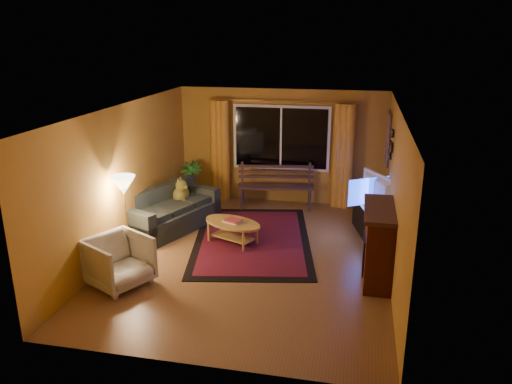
% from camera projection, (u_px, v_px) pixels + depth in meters
% --- Properties ---
extents(floor, '(4.50, 6.00, 0.02)m').
position_uv_depth(floor, '(252.00, 256.00, 8.51)').
color(floor, brown).
rests_on(floor, ground).
extents(ceiling, '(4.50, 6.00, 0.02)m').
position_uv_depth(ceiling, '(252.00, 108.00, 7.74)').
color(ceiling, white).
rests_on(ceiling, ground).
extents(wall_back, '(4.50, 0.02, 2.50)m').
position_uv_depth(wall_back, '(281.00, 146.00, 10.93)').
color(wall_back, '#B5812E').
rests_on(wall_back, ground).
extents(wall_left, '(0.02, 6.00, 2.50)m').
position_uv_depth(wall_left, '(124.00, 178.00, 8.56)').
color(wall_left, '#B5812E').
rests_on(wall_left, ground).
extents(wall_right, '(0.02, 6.00, 2.50)m').
position_uv_depth(wall_right, '(395.00, 195.00, 7.68)').
color(wall_right, '#B5812E').
rests_on(wall_right, ground).
extents(window, '(2.00, 0.02, 1.30)m').
position_uv_depth(window, '(281.00, 138.00, 10.81)').
color(window, black).
rests_on(window, wall_back).
extents(curtain_rod, '(3.20, 0.03, 0.03)m').
position_uv_depth(curtain_rod, '(281.00, 101.00, 10.52)').
color(curtain_rod, '#BF8C3F').
rests_on(curtain_rod, wall_back).
extents(curtain_left, '(0.36, 0.36, 2.24)m').
position_uv_depth(curtain_left, '(220.00, 151.00, 11.11)').
color(curtain_left, orange).
rests_on(curtain_left, ground).
extents(curtain_right, '(0.36, 0.36, 2.24)m').
position_uv_depth(curtain_right, '(343.00, 157.00, 10.59)').
color(curtain_right, orange).
rests_on(curtain_right, ground).
extents(bench, '(1.68, 0.73, 0.49)m').
position_uv_depth(bench, '(276.00, 197.00, 10.77)').
color(bench, '#342121').
rests_on(bench, ground).
extents(potted_plant, '(0.55, 0.55, 0.92)m').
position_uv_depth(potted_plant, '(191.00, 183.00, 11.04)').
color(potted_plant, '#235B1E').
rests_on(potted_plant, ground).
extents(sofa, '(1.55, 2.17, 0.81)m').
position_uv_depth(sofa, '(171.00, 210.00, 9.53)').
color(sofa, '#232927').
rests_on(sofa, ground).
extents(dog, '(0.34, 0.46, 0.50)m').
position_uv_depth(dog, '(181.00, 191.00, 9.86)').
color(dog, olive).
rests_on(dog, sofa).
extents(armchair, '(1.06, 1.08, 0.84)m').
position_uv_depth(armchair, '(119.00, 259.00, 7.42)').
color(armchair, beige).
rests_on(armchair, ground).
extents(floor_lamp, '(0.24, 0.24, 1.44)m').
position_uv_depth(floor_lamp, '(126.00, 219.00, 8.17)').
color(floor_lamp, '#BF8C3F').
rests_on(floor_lamp, ground).
extents(rug, '(2.65, 3.61, 0.02)m').
position_uv_depth(rug, '(252.00, 239.00, 9.15)').
color(rug, '#7F0705').
rests_on(rug, ground).
extents(coffee_table, '(1.48, 1.48, 0.41)m').
position_uv_depth(coffee_table, '(233.00, 232.00, 8.96)').
color(coffee_table, '#AF863B').
rests_on(coffee_table, ground).
extents(tv_console, '(0.75, 1.40, 0.56)m').
position_uv_depth(tv_console, '(372.00, 221.00, 9.28)').
color(tv_console, black).
rests_on(tv_console, ground).
extents(television, '(0.69, 0.99, 0.62)m').
position_uv_depth(television, '(375.00, 191.00, 9.10)').
color(television, black).
rests_on(television, tv_console).
extents(fireplace, '(0.40, 1.20, 1.10)m').
position_uv_depth(fireplace, '(379.00, 246.00, 7.57)').
color(fireplace, maroon).
rests_on(fireplace, ground).
extents(mirror_cluster, '(0.06, 0.60, 0.56)m').
position_uv_depth(mirror_cluster, '(391.00, 142.00, 8.74)').
color(mirror_cluster, black).
rests_on(mirror_cluster, wall_right).
extents(painting, '(0.04, 0.76, 0.96)m').
position_uv_depth(painting, '(388.00, 138.00, 9.85)').
color(painting, orange).
rests_on(painting, wall_right).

